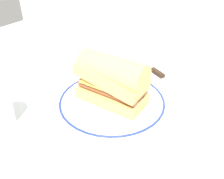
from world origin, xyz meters
name	(u,v)px	position (x,y,z in m)	size (l,w,h in m)	color
ground_plane	(103,105)	(0.00, 0.00, 0.00)	(1.50, 1.50, 0.00)	silver
plate	(112,101)	(0.02, 0.02, 0.01)	(0.30, 0.30, 0.01)	white
sausage_sandwich	(112,79)	(0.02, 0.02, 0.08)	(0.18, 0.09, 0.12)	#E2B565
butter_knife	(150,68)	(0.01, 0.24, 0.00)	(0.16, 0.08, 0.01)	silver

